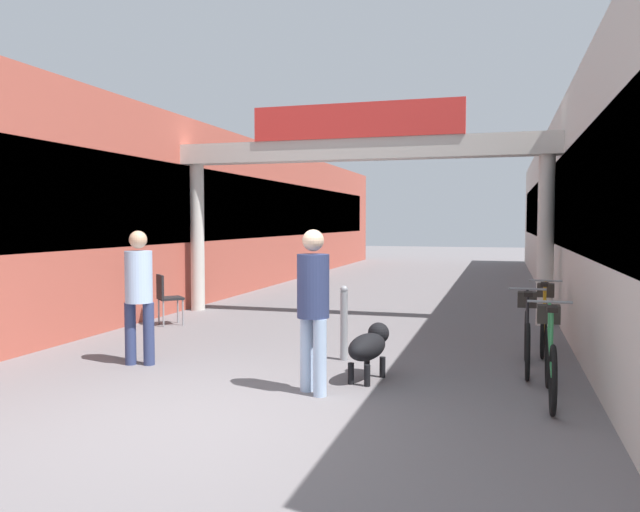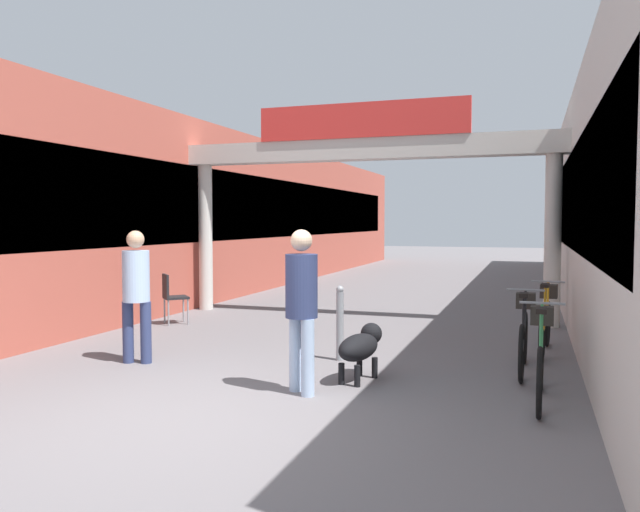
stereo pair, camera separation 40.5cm
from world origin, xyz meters
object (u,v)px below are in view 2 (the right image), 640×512
at_px(bicycle_green_nearest, 541,358).
at_px(pedestrian_with_dog, 302,300).
at_px(bicycle_black_second, 524,335).
at_px(bollard_post_metal, 340,322).
at_px(pedestrian_companion, 136,287).
at_px(dog_on_leash, 361,346).
at_px(cafe_chair_black_nearer, 171,294).
at_px(bicycle_orange_third, 546,321).

bearing_deg(bicycle_green_nearest, pedestrian_with_dog, -167.41).
relative_size(bicycle_black_second, bollard_post_metal, 1.72).
xyz_separation_m(pedestrian_companion, bicycle_black_second, (4.71, 1.16, -0.54)).
height_order(dog_on_leash, cafe_chair_black_nearer, cafe_chair_black_nearer).
distance_m(pedestrian_companion, bicycle_green_nearest, 4.92).
distance_m(pedestrian_companion, dog_on_leash, 3.01).
bearing_deg(pedestrian_companion, bicycle_orange_third, 25.79).
relative_size(bicycle_green_nearest, cafe_chair_black_nearer, 1.90).
relative_size(dog_on_leash, cafe_chair_black_nearer, 0.99).
bearing_deg(bollard_post_metal, bicycle_orange_third, 28.96).
height_order(pedestrian_with_dog, pedestrian_companion, pedestrian_with_dog).
bearing_deg(bicycle_orange_third, dog_on_leash, -131.40).
height_order(pedestrian_with_dog, bollard_post_metal, pedestrian_with_dog).
distance_m(pedestrian_companion, bicycle_orange_third, 5.57).
bearing_deg(pedestrian_with_dog, bicycle_orange_third, 50.89).
bearing_deg(cafe_chair_black_nearer, bicycle_orange_third, -3.38).
bearing_deg(pedestrian_with_dog, bicycle_green_nearest, 12.59).
relative_size(pedestrian_companion, bicycle_black_second, 1.01).
height_order(bicycle_black_second, bollard_post_metal, bollard_post_metal).
bearing_deg(bicycle_green_nearest, bicycle_orange_third, 87.80).
relative_size(pedestrian_companion, dog_on_leash, 1.94).
xyz_separation_m(pedestrian_with_dog, bicycle_orange_third, (2.49, 3.06, -0.56)).
distance_m(pedestrian_with_dog, dog_on_leash, 1.06).
distance_m(bicycle_black_second, bicycle_orange_third, 1.28).
bearing_deg(bicycle_black_second, pedestrian_with_dog, -140.71).
distance_m(dog_on_leash, bicycle_orange_third, 3.08).
distance_m(pedestrian_with_dog, cafe_chair_black_nearer, 5.09).
distance_m(bicycle_black_second, cafe_chair_black_nearer, 6.17).
distance_m(pedestrian_with_dog, bollard_post_metal, 1.72).
bearing_deg(dog_on_leash, bicycle_green_nearest, -6.30).
xyz_separation_m(pedestrian_companion, cafe_chair_black_nearer, (-1.24, 2.78, -0.44)).
xyz_separation_m(pedestrian_with_dog, pedestrian_companion, (-2.50, 0.65, -0.02)).
height_order(pedestrian_companion, bollard_post_metal, pedestrian_companion).
xyz_separation_m(dog_on_leash, bicycle_black_second, (1.76, 1.06, 0.04)).
relative_size(pedestrian_with_dog, pedestrian_companion, 1.02).
bearing_deg(bicycle_orange_third, bicycle_black_second, -102.45).
height_order(dog_on_leash, bicycle_orange_third, bicycle_orange_third).
relative_size(bicycle_black_second, cafe_chair_black_nearer, 1.90).
distance_m(bicycle_black_second, bollard_post_metal, 2.29).
bearing_deg(cafe_chair_black_nearer, bollard_post_metal, -26.01).
bearing_deg(pedestrian_companion, bicycle_black_second, 13.83).
distance_m(pedestrian_companion, bollard_post_metal, 2.66).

